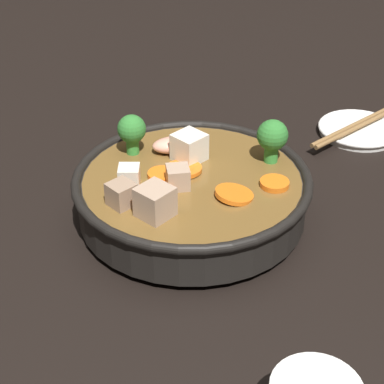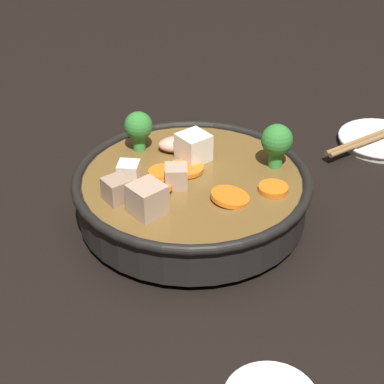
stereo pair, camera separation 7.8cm
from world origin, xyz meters
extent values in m
plane|color=black|center=(0.00, 0.00, 0.00)|extent=(3.00, 3.00, 0.00)
cylinder|color=black|center=(0.00, 0.00, 0.01)|extent=(0.15, 0.15, 0.01)
cylinder|color=black|center=(0.00, 0.00, 0.04)|extent=(0.28, 0.28, 0.05)
torus|color=black|center=(0.00, 0.00, 0.06)|extent=(0.29, 0.29, 0.01)
cylinder|color=brown|center=(0.00, 0.00, 0.05)|extent=(0.26, 0.26, 0.03)
cylinder|color=orange|center=(-0.02, -0.01, 0.06)|extent=(0.05, 0.05, 0.01)
cylinder|color=orange|center=(0.03, -0.04, 0.06)|extent=(0.06, 0.06, 0.01)
cylinder|color=orange|center=(0.03, 0.05, 0.06)|extent=(0.06, 0.06, 0.01)
cylinder|color=orange|center=(0.00, -0.04, 0.06)|extent=(0.04, 0.04, 0.01)
cylinder|color=orange|center=(0.01, 0.10, 0.06)|extent=(0.05, 0.05, 0.01)
cylinder|color=green|center=(-0.05, -0.08, 0.07)|extent=(0.02, 0.02, 0.02)
sphere|color=#2D752D|center=(-0.05, -0.08, 0.09)|extent=(0.04, 0.04, 0.04)
cylinder|color=green|center=(-0.05, 0.09, 0.07)|extent=(0.02, 0.02, 0.02)
sphere|color=#2D752D|center=(-0.05, 0.09, 0.10)|extent=(0.04, 0.04, 0.04)
cube|color=tan|center=(0.08, -0.03, 0.08)|extent=(0.05, 0.05, 0.04)
cube|color=tan|center=(0.02, -0.01, 0.07)|extent=(0.03, 0.03, 0.03)
cube|color=silver|center=(0.02, -0.07, 0.07)|extent=(0.03, 0.03, 0.02)
cube|color=silver|center=(-0.04, -0.01, 0.08)|extent=(0.05, 0.05, 0.04)
cube|color=#9E7F66|center=(0.06, -0.07, 0.07)|extent=(0.04, 0.04, 0.03)
ellipsoid|color=#EA9E84|center=(-0.06, -0.03, 0.07)|extent=(0.05, 0.06, 0.02)
cylinder|color=white|center=(-0.25, 0.23, 0.01)|extent=(0.12, 0.12, 0.01)
torus|color=white|center=(-0.25, 0.23, 0.01)|extent=(0.12, 0.12, 0.01)
cylinder|color=olive|center=(-0.25, 0.24, 0.02)|extent=(0.16, 0.15, 0.01)
cylinder|color=olive|center=(-0.25, 0.23, 0.02)|extent=(0.16, 0.15, 0.01)
camera|label=1|loc=(0.65, 0.06, 0.47)|focal=60.00mm
camera|label=2|loc=(0.64, 0.14, 0.47)|focal=60.00mm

